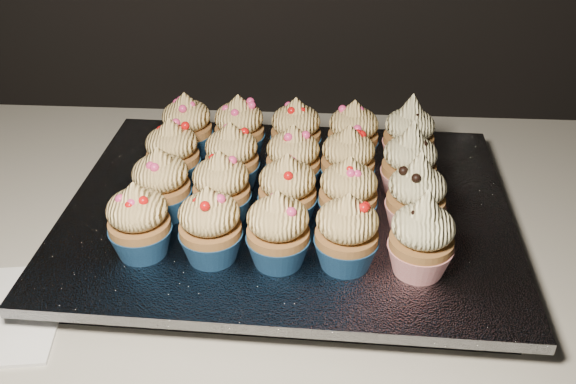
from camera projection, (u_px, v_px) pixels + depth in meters
The scene contains 23 objects.
worktop at pixel (238, 238), 0.76m from camera, with size 2.44×0.64×0.04m, color beige.
baking_tray at pixel (288, 220), 0.74m from camera, with size 0.46×0.35×0.02m, color black.
foil_lining at pixel (288, 208), 0.73m from camera, with size 0.50×0.39×0.01m, color silver.
cupcake_0 at pixel (139, 222), 0.63m from camera, with size 0.06×0.06×0.08m.
cupcake_1 at pixel (210, 226), 0.63m from camera, with size 0.06×0.06×0.08m.
cupcake_2 at pixel (278, 231), 0.62m from camera, with size 0.06×0.06×0.08m.
cupcake_3 at pixel (347, 233), 0.62m from camera, with size 0.06×0.06×0.08m.
cupcake_4 at pixel (422, 238), 0.61m from camera, with size 0.06×0.06×0.10m.
cupcake_5 at pixel (162, 185), 0.69m from camera, with size 0.06×0.06×0.08m.
cupcake_6 at pixel (221, 189), 0.68m from camera, with size 0.06×0.06×0.08m.
cupcake_7 at pixel (287, 192), 0.68m from camera, with size 0.06×0.06×0.08m.
cupcake_8 at pixel (348, 194), 0.67m from camera, with size 0.06×0.06×0.08m.
cupcake_9 at pixel (416, 197), 0.67m from camera, with size 0.06×0.06×0.10m.
cupcake_10 at pixel (173, 154), 0.74m from camera, with size 0.06×0.06×0.08m.
cupcake_11 at pixel (232, 158), 0.74m from camera, with size 0.06×0.06×0.08m.
cupcake_12 at pixel (293, 161), 0.73m from camera, with size 0.06×0.06×0.08m.
cupcake_13 at pixel (348, 161), 0.73m from camera, with size 0.06×0.06×0.08m.
cupcake_14 at pixel (409, 164), 0.72m from camera, with size 0.06×0.06×0.10m.
cupcake_15 at pixel (187, 127), 0.80m from camera, with size 0.06×0.06×0.08m.
cupcake_16 at pixel (239, 129), 0.80m from camera, with size 0.06×0.06×0.08m.
cupcake_17 at pixel (296, 132), 0.79m from camera, with size 0.06×0.06×0.08m.
cupcake_18 at pixel (353, 135), 0.78m from camera, with size 0.06×0.06×0.08m.
cupcake_19 at pixel (409, 135), 0.78m from camera, with size 0.06×0.06×0.10m.
Camera 1 is at (0.10, 1.10, 1.34)m, focal length 40.00 mm.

